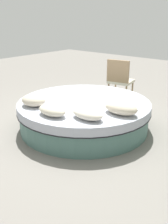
{
  "coord_description": "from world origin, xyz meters",
  "views": [
    {
      "loc": [
        2.83,
        -3.31,
        1.94
      ],
      "look_at": [
        0.0,
        0.0,
        0.3
      ],
      "focal_mm": 41.89,
      "sensor_mm": 36.0,
      "label": 1
    }
  ],
  "objects": [
    {
      "name": "throw_pillow_2",
      "position": [
        0.57,
        -0.58,
        0.58
      ],
      "size": [
        0.51,
        0.3,
        0.16
      ],
      "primitive_type": "ellipsoid",
      "color": "silver",
      "rests_on": "round_bed"
    },
    {
      "name": "ground_plane",
      "position": [
        0.0,
        0.0,
        0.0
      ],
      "size": [
        16.0,
        16.0,
        0.0
      ],
      "primitive_type": "plane",
      "color": "gray"
    },
    {
      "name": "round_bed",
      "position": [
        0.0,
        0.0,
        0.26
      ],
      "size": [
        2.34,
        2.34,
        0.5
      ],
      "color": "#4C726B",
      "rests_on": "ground_plane"
    },
    {
      "name": "throw_pillow_0",
      "position": [
        -0.49,
        -0.72,
        0.6
      ],
      "size": [
        0.43,
        0.35,
        0.19
      ],
      "primitive_type": "ellipsoid",
      "color": "beige",
      "rests_on": "round_bed"
    },
    {
      "name": "throw_pillow_3",
      "position": [
        0.83,
        -0.1,
        0.6
      ],
      "size": [
        0.54,
        0.34,
        0.2
      ],
      "primitive_type": "ellipsoid",
      "color": "beige",
      "rests_on": "round_bed"
    },
    {
      "name": "patio_chair",
      "position": [
        -0.4,
        1.74,
        0.56
      ],
      "size": [
        0.61,
        0.59,
        0.98
      ],
      "rotation": [
        0.0,
        0.0,
        0.19
      ],
      "color": "#997A56",
      "rests_on": "ground_plane"
    },
    {
      "name": "throw_pillow_1",
      "position": [
        0.08,
        -0.82,
        0.58
      ],
      "size": [
        0.49,
        0.29,
        0.16
      ],
      "primitive_type": "ellipsoid",
      "color": "beige",
      "rests_on": "round_bed"
    }
  ]
}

